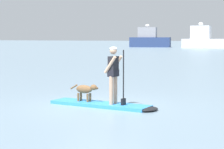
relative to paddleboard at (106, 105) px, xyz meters
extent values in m
plane|color=gray|center=(-0.23, 0.03, -0.05)|extent=(400.00, 400.00, 0.00)
cube|color=#338CD8|center=(-0.23, 0.03, 0.00)|extent=(3.34, 1.23, 0.10)
ellipsoid|color=black|center=(1.39, -0.19, 0.00)|extent=(0.66, 0.83, 0.10)
cylinder|color=tan|center=(0.26, 0.10, 0.48)|extent=(0.12, 0.12, 0.87)
cylinder|color=tan|center=(0.23, -0.16, 0.48)|extent=(0.12, 0.12, 0.87)
cube|color=black|center=(0.24, -0.03, 1.00)|extent=(0.27, 0.39, 0.20)
cube|color=black|center=(0.24, -0.03, 1.21)|extent=(0.24, 0.36, 0.59)
sphere|color=tan|center=(0.24, -0.03, 1.68)|extent=(0.22, 0.22, 0.22)
ellipsoid|color=white|center=(0.24, -0.03, 1.74)|extent=(0.23, 0.23, 0.11)
cylinder|color=tan|center=(0.27, 0.15, 1.26)|extent=(0.43, 0.15, 0.54)
cylinder|color=tan|center=(0.22, -0.22, 1.26)|extent=(0.43, 0.15, 0.54)
cylinder|color=black|center=(0.59, -0.08, 0.88)|extent=(0.04, 0.04, 1.66)
cube|color=black|center=(0.59, -0.08, 0.15)|extent=(0.10, 0.19, 0.20)
ellipsoid|color=brown|center=(-0.81, 0.11, 0.44)|extent=(0.61, 0.30, 0.26)
ellipsoid|color=brown|center=(-0.46, 0.06, 0.52)|extent=(0.24, 0.19, 0.18)
ellipsoid|color=#503923|center=(-0.35, 0.05, 0.50)|extent=(0.13, 0.10, 0.08)
cylinder|color=brown|center=(-1.20, 0.16, 0.49)|extent=(0.27, 0.09, 0.18)
cylinder|color=brown|center=(-0.62, 0.16, 0.18)|extent=(0.07, 0.07, 0.26)
cylinder|color=brown|center=(-0.64, 0.01, 0.18)|extent=(0.07, 0.07, 0.26)
cylinder|color=brown|center=(-0.97, 0.21, 0.18)|extent=(0.07, 0.07, 0.26)
cylinder|color=brown|center=(-0.99, 0.06, 0.18)|extent=(0.07, 0.07, 0.26)
cube|color=navy|center=(-19.98, 71.42, 0.97)|extent=(8.69, 4.15, 2.04)
cube|color=gray|center=(-20.60, 71.42, 3.03)|extent=(4.04, 2.75, 2.10)
ellipsoid|color=white|center=(-20.60, 71.42, 4.43)|extent=(0.90, 0.90, 0.60)
cube|color=silver|center=(-8.41, 68.42, 0.82)|extent=(8.24, 2.95, 1.74)
cube|color=silver|center=(-9.02, 68.42, 2.95)|extent=(3.76, 2.05, 2.52)
ellipsoid|color=white|center=(-9.02, 68.42, 4.56)|extent=(0.90, 0.90, 0.60)
camera|label=1|loc=(4.86, -11.60, 2.10)|focal=66.19mm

